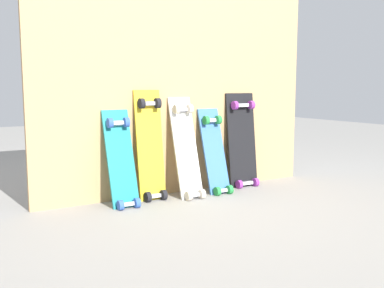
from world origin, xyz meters
name	(u,v)px	position (x,y,z in m)	size (l,w,h in m)	color
ground_plane	(187,193)	(0.00, 0.00, 0.00)	(12.00, 12.00, 0.00)	gray
plywood_wall_panel	(182,54)	(0.00, 0.07, 0.94)	(2.05, 0.04, 1.88)	tan
skateboard_teal	(122,164)	(-0.50, -0.07, 0.26)	(0.17, 0.25, 0.65)	#197A7F
skateboard_yellow	(151,150)	(-0.28, -0.02, 0.32)	(0.18, 0.17, 0.77)	gold
skateboard_white	(187,152)	(-0.04, -0.07, 0.30)	(0.16, 0.26, 0.72)	silver
skateboard_blue	(215,156)	(0.19, -0.07, 0.25)	(0.16, 0.25, 0.64)	#386BAD
skateboard_black	(242,144)	(0.46, -0.01, 0.31)	(0.24, 0.16, 0.74)	black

